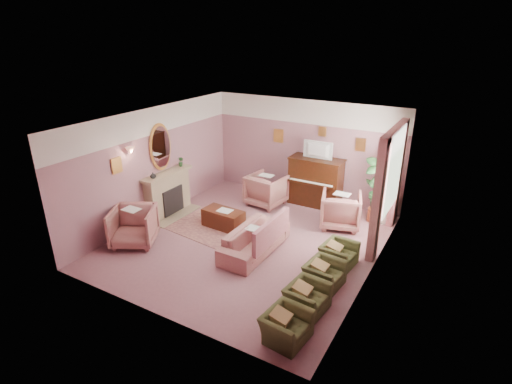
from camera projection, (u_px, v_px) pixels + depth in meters
The scene contains 48 objects.
floor at pixel (250, 240), 9.20m from camera, with size 5.50×6.00×0.01m, color #945F69.
ceiling at pixel (249, 120), 8.14m from camera, with size 5.50×6.00×0.01m, color beige.
wall_back at pixel (305, 150), 11.08m from camera, with size 5.50×0.02×2.80m, color gray.
wall_front at pixel (152, 243), 6.26m from camera, with size 5.50×0.02×2.80m, color gray.
wall_left at pixel (155, 164), 9.94m from camera, with size 0.02×6.00×2.80m, color gray.
wall_right at pixel (377, 210), 7.40m from camera, with size 0.02×6.00×2.80m, color gray.
picture_rail_band at pixel (306, 112), 10.67m from camera, with size 5.50×0.01×0.65m, color white.
stripe_panel at pixel (390, 202), 8.58m from camera, with size 0.01×3.00×2.15m, color #9AAD88.
fireplace_surround at pixel (168, 194), 10.35m from camera, with size 0.30×1.40×1.10m, color tan.
fireplace_inset at pixel (171, 200), 10.36m from camera, with size 0.18×0.72×0.68m, color black.
fire_ember at pixel (173, 207), 10.41m from camera, with size 0.06×0.54×0.10m, color orange.
mantel_shelf at pixel (167, 174), 10.12m from camera, with size 0.40×1.55×0.07m, color tan.
hearth at pixel (175, 215), 10.46m from camera, with size 0.55×1.50×0.02m, color tan.
mirror_frame at pixel (160, 147), 9.93m from camera, with size 0.04×0.72×1.20m, color gold.
mirror_glass at pixel (161, 147), 9.92m from camera, with size 0.01×0.60×1.06m, color silver.
sconce_shade at pixel (130, 151), 8.98m from camera, with size 0.20×0.20×0.16m, color #E08A69.
piano at pixel (316, 182), 10.88m from camera, with size 1.40×0.60×1.30m, color black.
piano_keyshelf at pixel (311, 184), 10.57m from camera, with size 1.30×0.12×0.06m, color black.
piano_keys at pixel (311, 182), 10.55m from camera, with size 1.20×0.08×0.02m, color white.
piano_top at pixel (317, 159), 10.63m from camera, with size 1.45×0.65×0.04m, color black.
television at pixel (317, 149), 10.48m from camera, with size 0.80×0.12×0.48m, color black.
print_back_left at pixel (278, 136), 11.30m from camera, with size 0.30×0.03×0.38m, color gold.
print_back_right at pixel (361, 145), 10.19m from camera, with size 0.26×0.03×0.34m, color gold.
print_back_mid at pixel (322, 132), 10.59m from camera, with size 0.22×0.03×0.26m, color gold.
print_left_wall at pixel (117, 165), 8.84m from camera, with size 0.03×0.28×0.36m, color gold.
window_blind at pixel (394, 171), 8.56m from camera, with size 0.03×1.40×1.80m, color silver.
curtain_left at pixel (378, 202), 8.01m from camera, with size 0.16×0.34×2.60m, color #AE5F69.
curtain_right at pixel (397, 175), 9.49m from camera, with size 0.16×0.34×2.60m, color #AE5F69.
pelmet at pixel (396, 131), 8.27m from camera, with size 0.16×2.20×0.16m, color #AE5F69.
mantel_plant at pixel (181, 162), 10.49m from camera, with size 0.16×0.16×0.28m, color #245024.
mantel_vase at pixel (153, 175), 9.67m from camera, with size 0.16×0.16×0.16m, color white.
area_rug at pixel (225, 228), 9.77m from camera, with size 2.50×1.80×0.01m, color #9B6059.
coffee_table at pixel (223, 219), 9.75m from camera, with size 1.00×0.50×0.45m, color #461E0F.
table_paper at pixel (225, 211), 9.64m from camera, with size 0.35×0.28×0.01m, color silver.
sofa at pixel (255, 235), 8.61m from camera, with size 0.65×1.94×0.78m, color #AA6C64.
sofa_throw at pixel (271, 231), 8.34m from camera, with size 0.10×1.47×0.54m, color #AE5F69.
floral_armchair_left at pixel (266, 188), 10.93m from camera, with size 0.92×0.92×0.96m, color #AA6C64.
floral_armchair_right at pixel (341, 208), 9.70m from camera, with size 0.92×0.92×0.96m, color #AA6C64.
floral_armchair_front at pixel (133, 225), 8.89m from camera, with size 0.92×0.92×0.96m, color #AA6C64.
olive_chair_a at pixel (286, 322), 6.17m from camera, with size 0.51×0.73×0.63m, color #484D27.
olive_chair_b at pixel (307, 294), 6.82m from camera, with size 0.51×0.73×0.63m, color #484D27.
olive_chair_c at pixel (324, 271), 7.48m from camera, with size 0.51×0.73×0.63m, color #484D27.
olive_chair_d at pixel (339, 251), 8.14m from camera, with size 0.51×0.73×0.63m, color #484D27.
side_table at pixel (384, 208), 10.06m from camera, with size 0.52×0.52×0.70m, color silver.
side_plant_big at pixel (386, 188), 9.86m from camera, with size 0.30×0.30×0.34m, color #245024.
side_plant_small at pixel (390, 192), 9.74m from camera, with size 0.16×0.16×0.28m, color #245024.
palm_pot at pixel (374, 215), 10.08m from camera, with size 0.34×0.34×0.34m, color #9F492B.
palm_plant at pixel (378, 182), 9.74m from camera, with size 0.76×0.76×1.44m, color #245024.
Camera 1 is at (4.16, -6.95, 4.51)m, focal length 28.00 mm.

